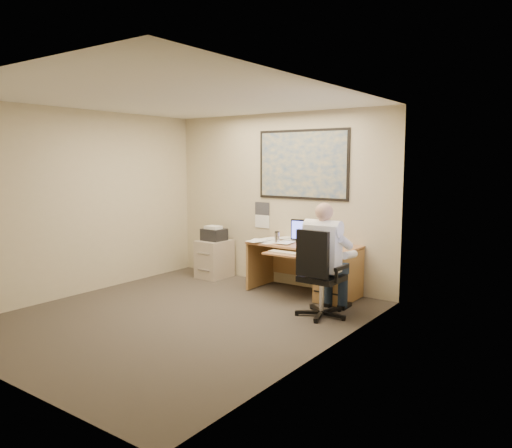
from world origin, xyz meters
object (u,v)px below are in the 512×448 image
Objects in this scene: office_chair at (320,292)px; person at (323,260)px; filing_cabinet at (214,255)px; desk at (324,267)px.

person reaches higher than office_chair.
office_chair is at bearing -91.43° from person.
office_chair is at bearing -18.03° from filing_cabinet.
office_chair is (2.50, -0.89, -0.05)m from filing_cabinet.
person is (-0.00, 0.08, 0.39)m from office_chair.
office_chair is 0.78× the size of person.
desk reaches higher than filing_cabinet.
desk is 1.82× the size of filing_cabinet.
person reaches higher than desk.
person is (2.50, -0.81, 0.35)m from filing_cabinet.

